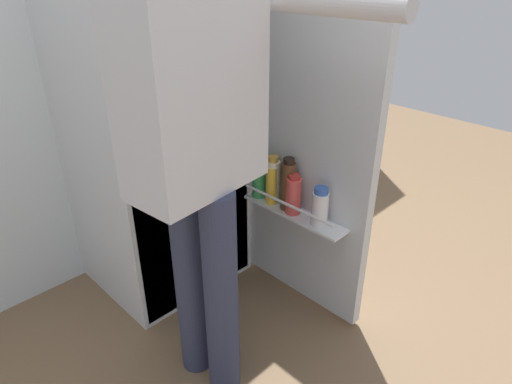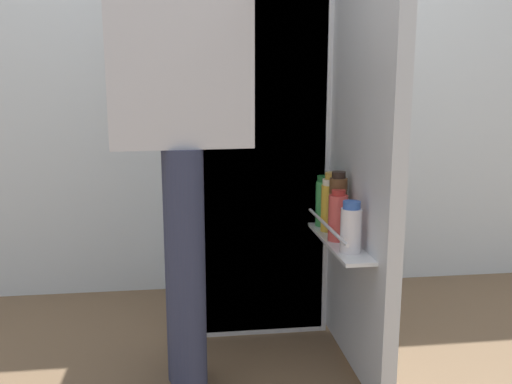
# 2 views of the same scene
# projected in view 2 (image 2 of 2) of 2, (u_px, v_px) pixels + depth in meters

# --- Properties ---
(ground_plane) EXTENTS (6.95, 6.95, 0.00)m
(ground_plane) POSITION_uv_depth(u_px,v_px,m) (258.00, 365.00, 1.98)
(ground_plane) COLOR brown
(kitchen_wall) EXTENTS (4.40, 0.10, 2.60)m
(kitchen_wall) POSITION_uv_depth(u_px,v_px,m) (235.00, 32.00, 2.59)
(kitchen_wall) COLOR silver
(kitchen_wall) RESTS_ON ground_plane
(refrigerator) EXTENTS (0.70, 1.23, 1.80)m
(refrigerator) POSITION_uv_depth(u_px,v_px,m) (250.00, 118.00, 2.29)
(refrigerator) COLOR silver
(refrigerator) RESTS_ON ground_plane
(person) EXTENTS (0.59, 0.72, 1.69)m
(person) POSITION_uv_depth(u_px,v_px,m) (183.00, 90.00, 1.63)
(person) COLOR #2D334C
(person) RESTS_ON ground_plane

